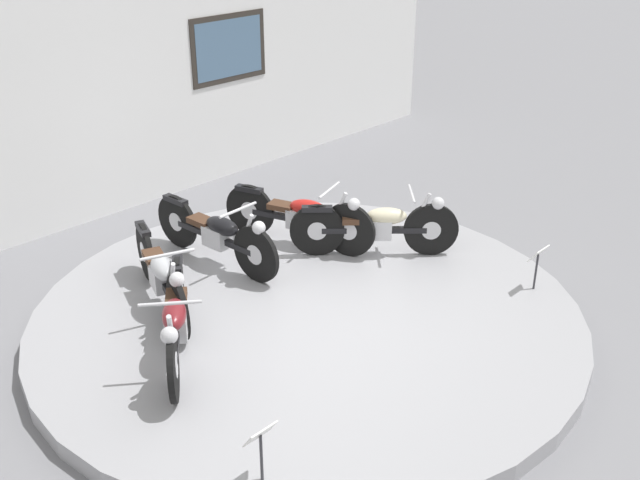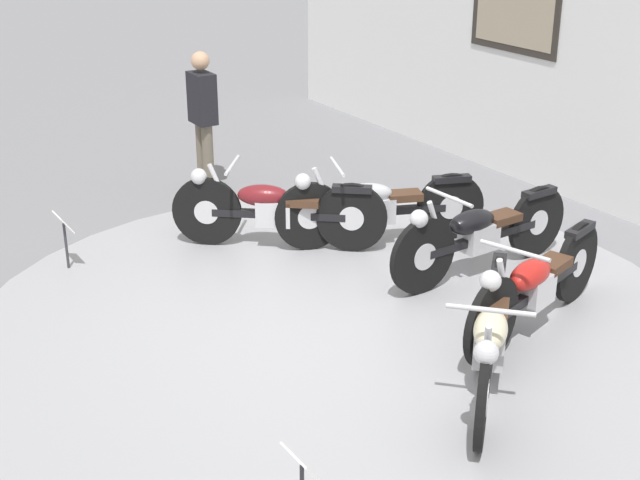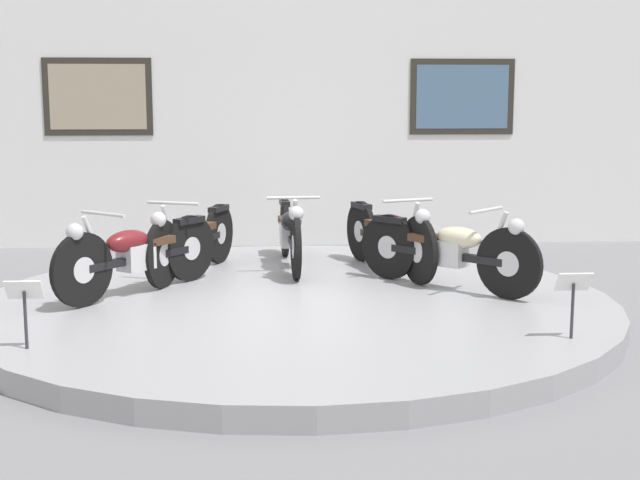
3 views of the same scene
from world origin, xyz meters
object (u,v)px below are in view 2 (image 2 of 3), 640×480
Objects in this scene: motorcycle_black at (479,232)px; info_placard_front_left at (64,229)px; motorcycle_cream at (490,338)px; info_placard_front_centre at (302,475)px; motorcycle_red at (535,284)px; visitor_standing at (203,113)px; motorcycle_silver at (377,205)px; motorcycle_maroon at (274,208)px.

motorcycle_black reaches higher than info_placard_front_left.
motorcycle_cream reaches higher than info_placard_front_centre.
motorcycle_black reaches higher than motorcycle_cream.
info_placard_front_centre is (1.00, -2.63, -0.03)m from motorcycle_red.
visitor_standing is at bearing 159.43° from info_placard_front_centre.
motorcycle_red is 1.22× the size of visitor_standing.
motorcycle_silver is 2.62m from motorcycle_cream.
motorcycle_maroon is 0.79× the size of motorcycle_black.
visitor_standing is (-2.84, -0.42, 0.32)m from motorcycle_silver.
info_placard_front_centre is at bearing -69.24° from motorcycle_red.
motorcycle_maroon reaches higher than motorcycle_cream.
motorcycle_red is 3.78× the size of info_placard_front_left.
motorcycle_maroon is at bearing -9.97° from visitor_standing.
motorcycle_red is at bearing 18.82° from motorcycle_maroon.
motorcycle_red reaches higher than info_placard_front_left.
motorcycle_black is 3.92× the size of info_placard_front_left.
info_placard_front_centre is (0.55, -1.78, -0.02)m from motorcycle_cream.
motorcycle_black is 1.27× the size of visitor_standing.
motorcycle_cream is (0.44, -0.84, -0.01)m from motorcycle_red.
motorcycle_black is 3.95m from visitor_standing.
visitor_standing reaches higher than motorcycle_maroon.
visitor_standing reaches higher than motorcycle_red.
motorcycle_silver is 2.89m from visitor_standing.
info_placard_front_left is (-0.99, -2.63, -0.02)m from motorcycle_silver.
info_placard_front_centre is 0.32× the size of visitor_standing.
motorcycle_maroon is at bearing -179.95° from motorcycle_cream.
visitor_standing is (-1.85, 2.20, 0.34)m from info_placard_front_left.
motorcycle_silver is at bearing 139.14° from info_placard_front_centre.
info_placard_front_left is at bearing 180.00° from info_placard_front_centre.
info_placard_front_centre is (4.03, 0.00, 0.00)m from info_placard_front_left.
motorcycle_silver is at bearing 161.27° from motorcycle_cream.
motorcycle_silver is 3.68× the size of info_placard_front_centre.
motorcycle_silver is 3.68× the size of info_placard_front_left.
motorcycle_black is 1.88m from motorcycle_cream.
motorcycle_black is at bearing 39.25° from motorcycle_maroon.
motorcycle_cream is at bearing -18.73° from motorcycle_silver.
motorcycle_red is 1.32× the size of motorcycle_cream.
motorcycle_black is (1.02, 0.35, 0.01)m from motorcycle_silver.
motorcycle_maroon is 3.90m from info_placard_front_centre.
info_placard_front_centre is at bearing -27.16° from motorcycle_maroon.
info_placard_front_left is (-3.48, -1.78, -0.02)m from motorcycle_cream.
motorcycle_black is 3.59m from info_placard_front_left.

